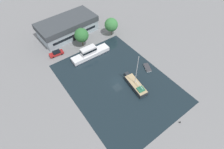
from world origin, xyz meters
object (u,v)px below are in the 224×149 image
quay_tree_near_building (81,35)px  warehouse_building (68,27)px  small_dinghy (147,68)px  quay_tree_by_water (111,25)px  parked_car (56,53)px  motor_cruiser (90,53)px  sailboat_moored (135,85)px

quay_tree_near_building → warehouse_building: bearing=94.2°
warehouse_building → small_dinghy: bearing=-73.4°
quay_tree_near_building → quay_tree_by_water: (11.95, -0.69, -0.20)m
quay_tree_by_water → small_dinghy: bearing=-93.7°
warehouse_building → quay_tree_by_water: 16.32m
quay_tree_by_water → small_dinghy: 21.38m
small_dinghy → quay_tree_near_building: bearing=-40.1°
warehouse_building → parked_car: size_ratio=4.54×
parked_car → motor_cruiser: 11.38m
parked_car → sailboat_moored: sailboat_moored is taller
sailboat_moored → warehouse_building: bearing=102.8°
quay_tree_by_water → small_dinghy: (-1.34, -20.96, -4.00)m
warehouse_building → quay_tree_near_building: bearing=-89.2°
parked_car → motor_cruiser: motor_cruiser is taller
quay_tree_near_building → quay_tree_by_water: bearing=-3.3°
parked_car → quay_tree_by_water: bearing=-89.9°
quay_tree_near_building → small_dinghy: bearing=-63.9°
quay_tree_by_water → small_dinghy: size_ratio=1.73×
motor_cruiser → small_dinghy: size_ratio=3.44×
quay_tree_near_building → parked_car: bearing=174.3°
warehouse_building → quay_tree_by_water: quay_tree_by_water is taller
small_dinghy → sailboat_moored: bearing=45.6°
quay_tree_near_building → sailboat_moored: bearing=-83.6°
warehouse_building → small_dinghy: size_ratio=5.63×
warehouse_building → sailboat_moored: size_ratio=1.93×
motor_cruiser → sailboat_moored: bearing=-168.1°
warehouse_building → motor_cruiser: 15.89m
motor_cruiser → quay_tree_near_building: bearing=-7.2°
motor_cruiser → small_dinghy: 19.22m
parked_car → small_dinghy: bearing=-133.7°
sailboat_moored → small_dinghy: size_ratio=2.92×
warehouse_building → quay_tree_by_water: bearing=-42.3°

